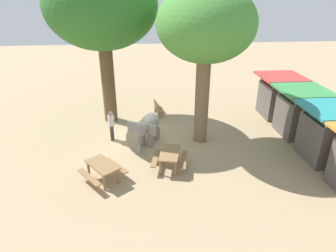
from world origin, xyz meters
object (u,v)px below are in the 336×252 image
at_px(person_handler, 111,123).
at_px(market_stall_green, 299,114).
at_px(market_stall_red, 278,98).
at_px(elephant, 148,126).
at_px(shade_tree_main, 101,7).
at_px(market_stall_teal, 327,136).
at_px(wooden_bench, 158,108).
at_px(picnic_table_far, 103,168).
at_px(shade_tree_secondary, 206,26).
at_px(picnic_table_near, 170,156).

bearing_deg(person_handler, market_stall_green, 10.45).
bearing_deg(person_handler, market_stall_red, 25.28).
relative_size(elephant, shade_tree_main, 0.25).
bearing_deg(elephant, market_stall_teal, 100.43).
distance_m(elephant, market_stall_teal, 8.28).
bearing_deg(wooden_bench, picnic_table_far, -29.36).
xyz_separation_m(person_handler, shade_tree_secondary, (0.39, 4.54, 4.72)).
distance_m(person_handler, shade_tree_main, 6.01).
bearing_deg(market_stall_teal, elephant, -104.83).
bearing_deg(picnic_table_far, market_stall_teal, 57.25).
relative_size(picnic_table_near, market_stall_green, 0.70).
distance_m(person_handler, market_stall_green, 9.85).
distance_m(elephant, market_stall_green, 8.02).
xyz_separation_m(picnic_table_far, market_stall_teal, (-0.87, 9.91, 0.55)).
xyz_separation_m(shade_tree_main, picnic_table_far, (6.24, 0.23, -5.74)).
xyz_separation_m(person_handler, market_stall_teal, (2.71, 9.85, 0.19)).
bearing_deg(shade_tree_main, market_stall_red, 89.01).
height_order(person_handler, picnic_table_far, person_handler).
height_order(shade_tree_main, picnic_table_near, shade_tree_main).
bearing_deg(picnic_table_near, shade_tree_secondary, 155.34).
bearing_deg(shade_tree_secondary, picnic_table_far, -55.32).
xyz_separation_m(wooden_bench, market_stall_green, (3.26, 7.31, 0.67)).
height_order(market_stall_red, market_stall_teal, same).
distance_m(picnic_table_near, market_stall_green, 7.66).
height_order(person_handler, market_stall_teal, market_stall_teal).
bearing_deg(elephant, person_handler, -82.40).
distance_m(elephant, shade_tree_main, 6.61).
height_order(wooden_bench, picnic_table_near, wooden_bench).
bearing_deg(market_stall_green, wooden_bench, -114.06).
distance_m(elephant, picnic_table_far, 3.57).
distance_m(elephant, shade_tree_secondary, 5.41).
distance_m(person_handler, picnic_table_far, 3.59).
height_order(picnic_table_near, picnic_table_far, same).
relative_size(shade_tree_main, shade_tree_secondary, 1.16).
bearing_deg(picnic_table_far, shade_tree_secondary, 86.92).
xyz_separation_m(picnic_table_far, market_stall_green, (-3.47, 9.91, 0.55)).
distance_m(picnic_table_far, market_stall_teal, 9.96).
xyz_separation_m(shade_tree_main, market_stall_teal, (5.38, 10.14, -5.18)).
bearing_deg(market_stall_teal, market_stall_green, 180.00).
distance_m(shade_tree_main, market_stall_red, 11.39).
distance_m(picnic_table_near, market_stall_teal, 7.15).
xyz_separation_m(elephant, market_stall_green, (-0.48, 8.01, 0.16)).
bearing_deg(picnic_table_near, wooden_bench, -166.65).
bearing_deg(market_stall_green, shade_tree_secondary, -86.93).
distance_m(picnic_table_near, picnic_table_far, 2.87).
relative_size(shade_tree_main, market_stall_green, 3.43).
height_order(person_handler, shade_tree_main, shade_tree_main).
distance_m(shade_tree_main, market_stall_teal, 12.59).
bearing_deg(picnic_table_near, market_stall_teal, 102.89).
bearing_deg(shade_tree_main, market_stall_teal, 62.07).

